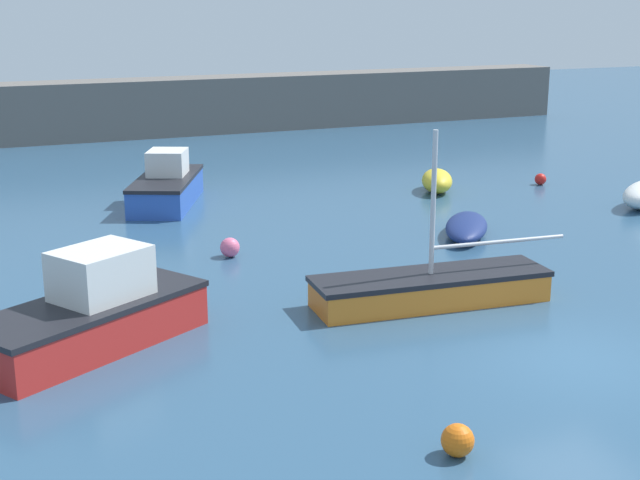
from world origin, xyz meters
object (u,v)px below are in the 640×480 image
(motorboat_grey_hull, at_px, (92,313))
(rowboat_blue_near, at_px, (466,227))
(cabin_cruiser_white, at_px, (167,186))
(mooring_buoy_orange, at_px, (458,440))
(mooring_buoy_white, at_px, (96,248))
(fishing_dinghy_green, at_px, (437,181))
(sailboat_twin_hulled, at_px, (431,288))
(mooring_buoy_red, at_px, (540,179))
(mooring_buoy_pink, at_px, (230,247))

(motorboat_grey_hull, relative_size, rowboat_blue_near, 1.55)
(motorboat_grey_hull, xyz_separation_m, cabin_cruiser_white, (4.47, 12.07, -0.06))
(mooring_buoy_orange, distance_m, mooring_buoy_white, 13.75)
(fishing_dinghy_green, height_order, rowboat_blue_near, fishing_dinghy_green)
(motorboat_grey_hull, bearing_deg, sailboat_twin_hulled, 146.66)
(rowboat_blue_near, bearing_deg, cabin_cruiser_white, 78.49)
(cabin_cruiser_white, distance_m, mooring_buoy_white, 6.43)
(cabin_cruiser_white, height_order, mooring_buoy_white, cabin_cruiser_white)
(fishing_dinghy_green, xyz_separation_m, mooring_buoy_orange, (-9.60, -16.98, -0.15))
(motorboat_grey_hull, xyz_separation_m, sailboat_twin_hulled, (7.60, -0.42, -0.32))
(fishing_dinghy_green, relative_size, sailboat_twin_hulled, 0.40)
(fishing_dinghy_green, height_order, sailboat_twin_hulled, sailboat_twin_hulled)
(sailboat_twin_hulled, relative_size, mooring_buoy_orange, 11.99)
(mooring_buoy_red, bearing_deg, motorboat_grey_hull, -151.88)
(cabin_cruiser_white, distance_m, mooring_buoy_pink, 7.00)
(mooring_buoy_pink, bearing_deg, mooring_buoy_red, 18.76)
(motorboat_grey_hull, distance_m, cabin_cruiser_white, 12.88)
(motorboat_grey_hull, relative_size, cabin_cruiser_white, 1.04)
(motorboat_grey_hull, distance_m, rowboat_blue_near, 12.45)
(rowboat_blue_near, xyz_separation_m, mooring_buoy_orange, (-7.23, -11.22, -0.02))
(cabin_cruiser_white, bearing_deg, mooring_buoy_pink, 24.98)
(motorboat_grey_hull, xyz_separation_m, rowboat_blue_near, (11.63, 4.43, -0.42))
(cabin_cruiser_white, xyz_separation_m, mooring_buoy_pink, (0.02, -6.99, -0.37))
(cabin_cruiser_white, xyz_separation_m, mooring_buoy_red, (13.78, -2.32, -0.42))
(sailboat_twin_hulled, distance_m, mooring_buoy_red, 14.73)
(mooring_buoy_red, bearing_deg, rowboat_blue_near, -141.23)
(sailboat_twin_hulled, bearing_deg, mooring_buoy_red, -131.03)
(mooring_buoy_red, bearing_deg, mooring_buoy_pink, -161.24)
(sailboat_twin_hulled, xyz_separation_m, mooring_buoy_orange, (-3.20, -6.37, -0.12))
(rowboat_blue_near, height_order, mooring_buoy_red, rowboat_blue_near)
(mooring_buoy_orange, height_order, mooring_buoy_red, mooring_buoy_orange)
(fishing_dinghy_green, distance_m, motorboat_grey_hull, 17.32)
(mooring_buoy_white, height_order, mooring_buoy_pink, mooring_buoy_pink)
(cabin_cruiser_white, bearing_deg, rowboat_blue_near, 67.91)
(fishing_dinghy_green, bearing_deg, mooring_buoy_orange, 177.31)
(rowboat_blue_near, xyz_separation_m, mooring_buoy_red, (6.63, 5.32, -0.06))
(motorboat_grey_hull, bearing_deg, mooring_buoy_white, -130.17)
(motorboat_grey_hull, xyz_separation_m, mooring_buoy_white, (1.15, 6.58, -0.47))
(sailboat_twin_hulled, bearing_deg, mooring_buoy_white, -42.02)
(motorboat_grey_hull, relative_size, mooring_buoy_white, 10.92)
(rowboat_blue_near, relative_size, sailboat_twin_hulled, 0.54)
(cabin_cruiser_white, bearing_deg, motorboat_grey_hull, 4.45)
(mooring_buoy_white, distance_m, mooring_buoy_pink, 3.66)
(motorboat_grey_hull, bearing_deg, mooring_buoy_pink, -161.71)
(rowboat_blue_near, relative_size, mooring_buoy_white, 7.06)
(motorboat_grey_hull, height_order, mooring_buoy_white, motorboat_grey_hull)
(sailboat_twin_hulled, xyz_separation_m, mooring_buoy_red, (10.65, 10.17, -0.17))
(rowboat_blue_near, bearing_deg, fishing_dinghy_green, 13.01)
(fishing_dinghy_green, xyz_separation_m, sailboat_twin_hulled, (-6.40, -10.61, -0.03))
(fishing_dinghy_green, relative_size, mooring_buoy_red, 5.72)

